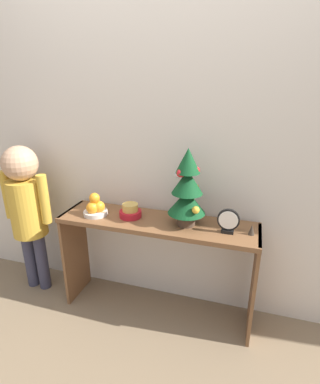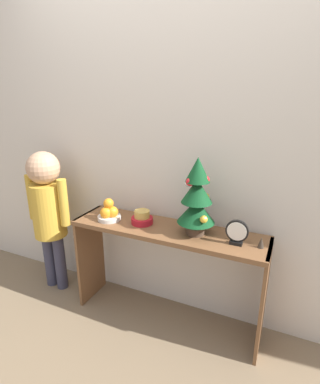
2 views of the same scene
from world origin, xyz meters
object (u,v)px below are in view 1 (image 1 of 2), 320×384
object	(u,v)px
mini_tree	(187,189)
desk_clock	(228,221)
fruit_bowl	(95,207)
child_figure	(26,203)
singing_bowl	(130,211)
figurine	(252,230)

from	to	relation	value
mini_tree	desk_clock	xyz separation A→B (m)	(0.26, -0.03, -0.16)
fruit_bowl	child_figure	size ratio (longest dim) A/B	0.14
fruit_bowl	mini_tree	bearing A→B (deg)	3.33
mini_tree	desk_clock	distance (m)	0.31
fruit_bowl	child_figure	bearing A→B (deg)	179.39
fruit_bowl	singing_bowl	bearing A→B (deg)	9.34
fruit_bowl	child_figure	distance (m)	0.56
desk_clock	mini_tree	bearing A→B (deg)	172.69
desk_clock	figurine	bearing A→B (deg)	7.86
mini_tree	singing_bowl	size ratio (longest dim) A/B	3.33
fruit_bowl	child_figure	world-z (taller)	child_figure
singing_bowl	desk_clock	size ratio (longest dim) A/B	0.97
mini_tree	desk_clock	bearing A→B (deg)	-7.31
mini_tree	child_figure	world-z (taller)	mini_tree
mini_tree	desk_clock	world-z (taller)	mini_tree
mini_tree	fruit_bowl	distance (m)	0.64
mini_tree	figurine	world-z (taller)	mini_tree
singing_bowl	figurine	bearing A→B (deg)	-1.31
singing_bowl	figurine	world-z (taller)	singing_bowl
figurine	child_figure	size ratio (longest dim) A/B	0.06
mini_tree	singing_bowl	bearing A→B (deg)	179.50
mini_tree	singing_bowl	xyz separation A→B (m)	(-0.37, 0.00, -0.20)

